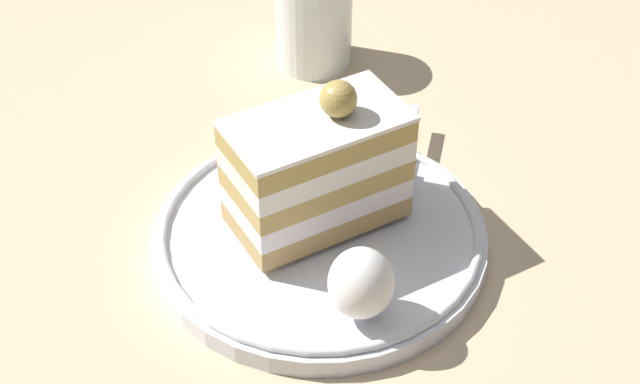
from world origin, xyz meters
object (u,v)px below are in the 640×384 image
dessert_plate (320,236)px  cake_slice (320,169)px  fork (407,158)px  drink_glass_near (314,26)px  whipped_cream_dollop (361,283)px

dessert_plate → cake_slice: 0.05m
dessert_plate → fork: size_ratio=2.06×
dessert_plate → drink_glass_near: bearing=-140.5°
dessert_plate → whipped_cream_dollop: whipped_cream_dollop is taller
drink_glass_near → fork: bearing=61.3°
dessert_plate → cake_slice: bearing=-143.2°
cake_slice → drink_glass_near: 0.22m
drink_glass_near → cake_slice: bearing=39.6°
whipped_cream_dollop → fork: bearing=-156.9°
drink_glass_near → whipped_cream_dollop: bearing=43.7°
dessert_plate → drink_glass_near: 0.23m
whipped_cream_dollop → drink_glass_near: size_ratio=0.60×
cake_slice → whipped_cream_dollop: bearing=54.3°
cake_slice → whipped_cream_dollop: (0.05, 0.07, -0.02)m
cake_slice → dessert_plate: bearing=36.8°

